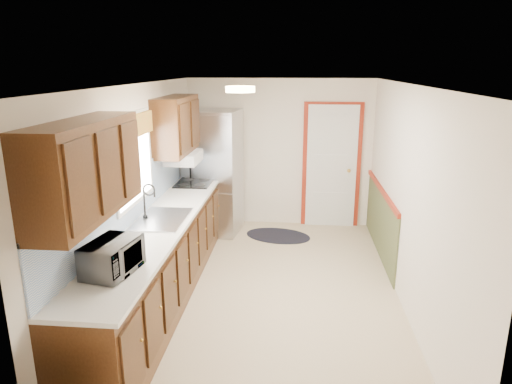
# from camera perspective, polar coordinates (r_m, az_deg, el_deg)

# --- Properties ---
(room_shell) EXTENTS (3.20, 5.20, 2.52)m
(room_shell) POSITION_cam_1_polar(r_m,az_deg,el_deg) (5.09, 1.78, -0.36)
(room_shell) COLOR #C6B18C
(room_shell) RESTS_ON ground
(kitchen_run) EXTENTS (0.63, 4.00, 2.20)m
(kitchen_run) POSITION_cam_1_polar(r_m,az_deg,el_deg) (5.16, -12.35, -5.06)
(kitchen_run) COLOR #391E0D
(kitchen_run) RESTS_ON ground
(back_wall_trim) EXTENTS (1.12, 2.30, 2.08)m
(back_wall_trim) POSITION_cam_1_polar(r_m,az_deg,el_deg) (7.33, 10.61, 1.84)
(back_wall_trim) COLOR maroon
(back_wall_trim) RESTS_ON ground
(ceiling_fixture) EXTENTS (0.30, 0.30, 0.06)m
(ceiling_fixture) POSITION_cam_1_polar(r_m,az_deg,el_deg) (4.72, -1.98, 12.71)
(ceiling_fixture) COLOR #FFD88C
(ceiling_fixture) RESTS_ON room_shell
(microwave) EXTENTS (0.35, 0.54, 0.34)m
(microwave) POSITION_cam_1_polar(r_m,az_deg,el_deg) (3.94, -17.57, -7.39)
(microwave) COLOR white
(microwave) RESTS_ON kitchen_run
(refrigerator) EXTENTS (0.89, 0.85, 1.94)m
(refrigerator) POSITION_cam_1_polar(r_m,az_deg,el_deg) (7.22, -5.35, 2.49)
(refrigerator) COLOR #B7B7BC
(refrigerator) RESTS_ON ground
(rug) EXTENTS (1.15, 0.88, 0.01)m
(rug) POSITION_cam_1_polar(r_m,az_deg,el_deg) (7.22, 2.77, -5.47)
(rug) COLOR black
(rug) RESTS_ON ground
(cooktop) EXTENTS (0.49, 0.59, 0.02)m
(cooktop) POSITION_cam_1_polar(r_m,az_deg,el_deg) (6.66, -7.76, 1.13)
(cooktop) COLOR black
(cooktop) RESTS_ON kitchen_run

